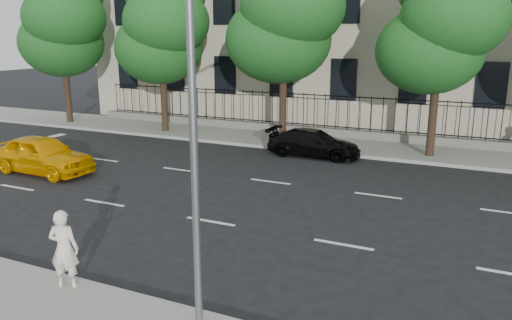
{
  "coord_description": "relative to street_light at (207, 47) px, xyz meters",
  "views": [
    {
      "loc": [
        6.98,
        -9.47,
        5.36
      ],
      "look_at": [
        1.24,
        3.0,
        1.89
      ],
      "focal_mm": 35.0,
      "sensor_mm": 36.0,
      "label": 1
    }
  ],
  "objects": [
    {
      "name": "tree_c",
      "position": [
        -4.46,
        15.13,
        1.26
      ],
      "size": [
        5.89,
        5.5,
        9.8
      ],
      "color": "#382619",
      "rests_on": "far_sidewalk"
    },
    {
      "name": "iron_fence",
      "position": [
        -2.5,
        17.47,
        -4.5
      ],
      "size": [
        30.0,
        0.5,
        2.2
      ],
      "color": "slate",
      "rests_on": "far_sidewalk"
    },
    {
      "name": "far_sidewalk",
      "position": [
        -2.5,
        15.77,
        -5.07
      ],
      "size": [
        60.0,
        4.0,
        0.15
      ],
      "primitive_type": "cube",
      "color": "gray",
      "rests_on": "ground"
    },
    {
      "name": "street_light",
      "position": [
        0.0,
        0.0,
        0.0
      ],
      "size": [
        0.25,
        3.32,
        8.05
      ],
      "color": "slate",
      "rests_on": "near_sidewalk"
    },
    {
      "name": "lane_markings",
      "position": [
        -2.5,
        6.52,
        -5.14
      ],
      "size": [
        49.6,
        4.62,
        0.01
      ],
      "primitive_type": null,
      "color": "silver",
      "rests_on": "ground"
    },
    {
      "name": "tree_d",
      "position": [
        2.54,
        15.13,
        0.69
      ],
      "size": [
        5.34,
        4.94,
        8.84
      ],
      "color": "#382619",
      "rests_on": "far_sidewalk"
    },
    {
      "name": "woman_near",
      "position": [
        -3.19,
        -0.63,
        -4.14
      ],
      "size": [
        0.72,
        0.59,
        1.72
      ],
      "primitive_type": "imported",
      "rotation": [
        0.0,
        0.0,
        3.47
      ],
      "color": "white",
      "rests_on": "near_sidewalk"
    },
    {
      "name": "ground",
      "position": [
        -2.5,
        1.77,
        -5.15
      ],
      "size": [
        120.0,
        120.0,
        0.0
      ],
      "primitive_type": "plane",
      "color": "black",
      "rests_on": "ground"
    },
    {
      "name": "tree_b",
      "position": [
        -11.46,
        15.13,
        0.69
      ],
      "size": [
        5.53,
        5.12,
        8.97
      ],
      "color": "#382619",
      "rests_on": "far_sidewalk"
    },
    {
      "name": "black_sedan",
      "position": [
        -2.31,
        13.27,
        -4.54
      ],
      "size": [
        4.22,
        1.74,
        1.22
      ],
      "primitive_type": "imported",
      "rotation": [
        0.0,
        0.0,
        1.56
      ],
      "color": "black",
      "rests_on": "ground"
    },
    {
      "name": "yellow_taxi",
      "position": [
        -11.17,
        6.12,
        -4.4
      ],
      "size": [
        4.47,
        1.93,
        1.5
      ],
      "primitive_type": "imported",
      "rotation": [
        0.0,
        0.0,
        1.54
      ],
      "color": "#F3A400",
      "rests_on": "ground"
    },
    {
      "name": "tree_a",
      "position": [
        -18.46,
        15.13,
        0.98
      ],
      "size": [
        5.71,
        5.31,
        9.39
      ],
      "color": "#382619",
      "rests_on": "far_sidewalk"
    }
  ]
}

